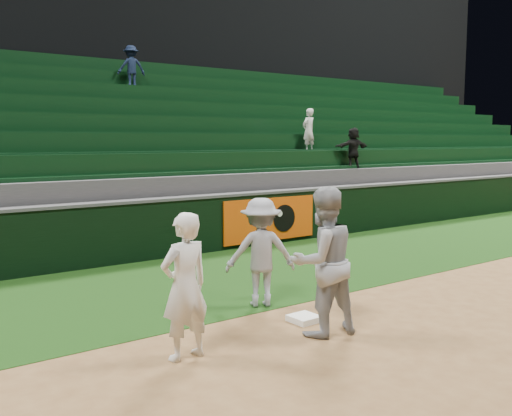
{
  "coord_description": "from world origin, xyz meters",
  "views": [
    {
      "loc": [
        -5.05,
        -5.41,
        2.45
      ],
      "look_at": [
        0.6,
        2.3,
        1.3
      ],
      "focal_mm": 40.0,
      "sensor_mm": 36.0,
      "label": 1
    }
  ],
  "objects_px": {
    "first_base": "(304,318)",
    "baserunner": "(323,262)",
    "first_baseman": "(185,286)",
    "base_coach": "(261,252)"
  },
  "relations": [
    {
      "from": "baserunner",
      "to": "base_coach",
      "type": "relative_size",
      "value": 1.17
    },
    {
      "from": "first_baseman",
      "to": "baserunner",
      "type": "height_order",
      "value": "baserunner"
    },
    {
      "from": "first_base",
      "to": "base_coach",
      "type": "distance_m",
      "value": 1.21
    },
    {
      "from": "first_base",
      "to": "baserunner",
      "type": "height_order",
      "value": "baserunner"
    },
    {
      "from": "baserunner",
      "to": "base_coach",
      "type": "height_order",
      "value": "baserunner"
    },
    {
      "from": "first_baseman",
      "to": "base_coach",
      "type": "xyz_separation_m",
      "value": [
        1.91,
        1.14,
        -0.02
      ]
    },
    {
      "from": "first_base",
      "to": "base_coach",
      "type": "xyz_separation_m",
      "value": [
        -0.03,
        0.94,
        0.77
      ]
    },
    {
      "from": "first_base",
      "to": "baserunner",
      "type": "distance_m",
      "value": 1.04
    },
    {
      "from": "first_baseman",
      "to": "baserunner",
      "type": "relative_size",
      "value": 0.89
    },
    {
      "from": "first_base",
      "to": "baserunner",
      "type": "bearing_deg",
      "value": -106.14
    }
  ]
}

